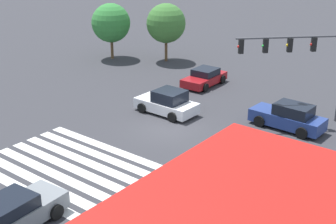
{
  "coord_description": "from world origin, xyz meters",
  "views": [
    {
      "loc": [
        16.33,
        -20.84,
        11.57
      ],
      "look_at": [
        0.0,
        0.0,
        1.13
      ],
      "focal_mm": 50.0,
      "sensor_mm": 36.0,
      "label": 1
    }
  ],
  "objects_px": {
    "traffic_signal_mast": "(302,55)",
    "pedestrian": "(191,211)",
    "tree_corner_b": "(111,23)",
    "car_0": "(167,103)",
    "car_2": "(289,117)",
    "car_3": "(13,214)",
    "car_1": "(204,78)",
    "tree_corner_a": "(166,23)"
  },
  "relations": [
    {
      "from": "traffic_signal_mast",
      "to": "pedestrian",
      "type": "height_order",
      "value": "traffic_signal_mast"
    },
    {
      "from": "tree_corner_b",
      "to": "car_0",
      "type": "bearing_deg",
      "value": -31.55
    },
    {
      "from": "tree_corner_b",
      "to": "pedestrian",
      "type": "bearing_deg",
      "value": -39.08
    },
    {
      "from": "car_2",
      "to": "car_3",
      "type": "distance_m",
      "value": 17.18
    },
    {
      "from": "car_2",
      "to": "traffic_signal_mast",
      "type": "bearing_deg",
      "value": -86.73
    },
    {
      "from": "car_3",
      "to": "car_2",
      "type": "bearing_deg",
      "value": -18.8
    },
    {
      "from": "car_2",
      "to": "car_1",
      "type": "bearing_deg",
      "value": -22.27
    },
    {
      "from": "traffic_signal_mast",
      "to": "car_2",
      "type": "relative_size",
      "value": 1.26
    },
    {
      "from": "car_2",
      "to": "tree_corner_b",
      "type": "relative_size",
      "value": 0.89
    },
    {
      "from": "car_0",
      "to": "car_3",
      "type": "bearing_deg",
      "value": 102.76
    },
    {
      "from": "car_1",
      "to": "tree_corner_b",
      "type": "xyz_separation_m",
      "value": [
        -11.41,
        1.34,
        2.77
      ]
    },
    {
      "from": "car_1",
      "to": "car_3",
      "type": "bearing_deg",
      "value": 10.64
    },
    {
      "from": "tree_corner_b",
      "to": "tree_corner_a",
      "type": "bearing_deg",
      "value": 28.2
    },
    {
      "from": "car_1",
      "to": "tree_corner_a",
      "type": "xyz_separation_m",
      "value": [
        -6.84,
        3.79,
        2.9
      ]
    },
    {
      "from": "car_0",
      "to": "tree_corner_a",
      "type": "bearing_deg",
      "value": -50.72
    },
    {
      "from": "car_1",
      "to": "tree_corner_b",
      "type": "distance_m",
      "value": 11.82
    },
    {
      "from": "car_3",
      "to": "tree_corner_b",
      "type": "xyz_separation_m",
      "value": [
        -15.86,
        21.91,
        2.67
      ]
    },
    {
      "from": "traffic_signal_mast",
      "to": "tree_corner_b",
      "type": "bearing_deg",
      "value": -56.65
    },
    {
      "from": "traffic_signal_mast",
      "to": "tree_corner_a",
      "type": "height_order",
      "value": "traffic_signal_mast"
    },
    {
      "from": "car_1",
      "to": "pedestrian",
      "type": "height_order",
      "value": "pedestrian"
    },
    {
      "from": "car_1",
      "to": "tree_corner_a",
      "type": "height_order",
      "value": "tree_corner_a"
    },
    {
      "from": "car_3",
      "to": "pedestrian",
      "type": "height_order",
      "value": "pedestrian"
    },
    {
      "from": "car_0",
      "to": "tree_corner_b",
      "type": "height_order",
      "value": "tree_corner_b"
    },
    {
      "from": "traffic_signal_mast",
      "to": "tree_corner_b",
      "type": "height_order",
      "value": "traffic_signal_mast"
    },
    {
      "from": "traffic_signal_mast",
      "to": "car_0",
      "type": "bearing_deg",
      "value": -18.5
    },
    {
      "from": "car_2",
      "to": "pedestrian",
      "type": "xyz_separation_m",
      "value": [
        1.45,
        -12.35,
        0.24
      ]
    },
    {
      "from": "car_1",
      "to": "tree_corner_a",
      "type": "relative_size",
      "value": 0.78
    },
    {
      "from": "car_2",
      "to": "tree_corner_b",
      "type": "height_order",
      "value": "tree_corner_b"
    },
    {
      "from": "traffic_signal_mast",
      "to": "car_0",
      "type": "relative_size",
      "value": 1.38
    },
    {
      "from": "traffic_signal_mast",
      "to": "tree_corner_a",
      "type": "xyz_separation_m",
      "value": [
        -15.69,
        6.63,
        -0.92
      ]
    },
    {
      "from": "car_1",
      "to": "traffic_signal_mast",
      "type": "bearing_deg",
      "value": 70.64
    },
    {
      "from": "car_2",
      "to": "tree_corner_a",
      "type": "bearing_deg",
      "value": -24.42
    },
    {
      "from": "tree_corner_b",
      "to": "car_3",
      "type": "bearing_deg",
      "value": -54.11
    },
    {
      "from": "car_3",
      "to": "tree_corner_b",
      "type": "relative_size",
      "value": 0.87
    },
    {
      "from": "car_0",
      "to": "tree_corner_b",
      "type": "relative_size",
      "value": 0.81
    },
    {
      "from": "car_1",
      "to": "car_2",
      "type": "distance_m",
      "value": 9.73
    },
    {
      "from": "car_1",
      "to": "tree_corner_b",
      "type": "relative_size",
      "value": 0.8
    },
    {
      "from": "tree_corner_a",
      "to": "car_2",
      "type": "bearing_deg",
      "value": -26.29
    },
    {
      "from": "car_0",
      "to": "car_1",
      "type": "xyz_separation_m",
      "value": [
        -1.43,
        6.55,
        -0.12
      ]
    },
    {
      "from": "car_2",
      "to": "tree_corner_b",
      "type": "xyz_separation_m",
      "value": [
        -20.3,
        5.32,
        2.62
      ]
    },
    {
      "from": "car_3",
      "to": "tree_corner_a",
      "type": "xyz_separation_m",
      "value": [
        -11.28,
        24.37,
        2.81
      ]
    },
    {
      "from": "car_0",
      "to": "car_2",
      "type": "xyz_separation_m",
      "value": [
        7.46,
        2.57,
        0.03
      ]
    }
  ]
}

